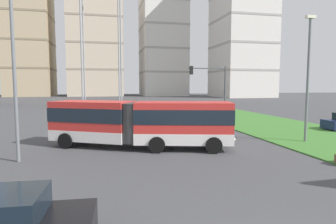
% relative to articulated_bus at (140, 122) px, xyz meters
% --- Properties ---
extents(articulated_bus, '(11.81, 6.61, 3.00)m').
position_rel_articulated_bus_xyz_m(articulated_bus, '(0.00, 0.00, 0.00)').
color(articulated_bus, red).
rests_on(articulated_bus, ground).
extents(traffic_light_far_right, '(3.85, 0.28, 5.88)m').
position_rel_articulated_bus_xyz_m(traffic_light_far_right, '(8.15, 7.93, 2.40)').
color(traffic_light_far_right, '#474C51').
rests_on(traffic_light_far_right, ground).
extents(streetlight_left, '(0.70, 0.28, 9.49)m').
position_rel_articulated_bus_xyz_m(streetlight_left, '(-6.78, -2.09, 3.54)').
color(streetlight_left, slate).
rests_on(streetlight_left, ground).
extents(streetlight_median, '(0.70, 0.28, 8.84)m').
position_rel_articulated_bus_xyz_m(streetlight_median, '(11.71, -0.91, 3.21)').
color(streetlight_median, slate).
rests_on(streetlight_median, ground).
extents(apartment_tower_west, '(15.26, 19.60, 48.23)m').
position_rel_articulated_bus_xyz_m(apartment_tower_west, '(-28.28, 98.06, 22.48)').
color(apartment_tower_west, tan).
rests_on(apartment_tower_west, ground).
extents(apartment_tower_westcentre, '(19.91, 14.40, 46.95)m').
position_rel_articulated_bus_xyz_m(apartment_tower_westcentre, '(-4.76, 94.26, 21.84)').
color(apartment_tower_westcentre, '#C6B299').
rests_on(apartment_tower_westcentre, ground).
extents(apartment_tower_centre, '(16.50, 19.08, 42.73)m').
position_rel_articulated_bus_xyz_m(apartment_tower_centre, '(20.67, 92.65, 19.73)').
color(apartment_tower_centre, silver).
rests_on(apartment_tower_centre, ground).
extents(apartment_tower_eastcentre, '(17.21, 19.57, 51.29)m').
position_rel_articulated_bus_xyz_m(apartment_tower_eastcentre, '(44.41, 73.56, 24.02)').
color(apartment_tower_eastcentre, silver).
rests_on(apartment_tower_eastcentre, ground).
extents(transmission_pylon, '(9.00, 6.24, 32.09)m').
position_rel_articulated_bus_xyz_m(transmission_pylon, '(-2.42, 31.03, 15.82)').
color(transmission_pylon, gray).
rests_on(transmission_pylon, ground).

